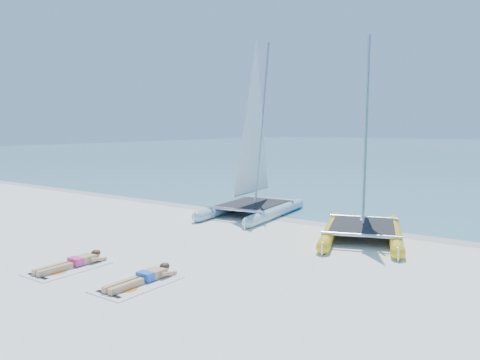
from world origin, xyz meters
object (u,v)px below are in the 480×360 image
object	(u,v)px
sunbather_b	(144,277)
towel_b	(137,284)
sunbather_a	(74,262)
catamaran_yellow	(365,170)
catamaran_blue	(253,161)
towel_a	(67,268)

from	to	relation	value
sunbather_b	towel_b	bearing A→B (deg)	-90.00
sunbather_a	sunbather_b	distance (m)	2.18
towel_b	sunbather_b	bearing A→B (deg)	90.00
catamaran_yellow	towel_b	bearing A→B (deg)	-126.16
catamaran_yellow	towel_b	distance (m)	7.71
catamaran_blue	towel_a	world-z (taller)	catamaran_blue
catamaran_yellow	sunbather_a	bearing A→B (deg)	-140.55
catamaran_blue	towel_b	xyz separation A→B (m)	(2.42, -7.98, -2.00)
catamaran_yellow	towel_a	world-z (taller)	catamaran_yellow
catamaran_yellow	sunbather_b	xyz separation A→B (m)	(-2.19, -6.92, -1.87)
catamaran_yellow	towel_b	xyz separation A→B (m)	(-2.19, -7.12, -1.98)
catamaran_yellow	sunbather_a	size ratio (longest dim) A/B	3.66
sunbather_a	sunbather_b	xyz separation A→B (m)	(2.17, 0.19, 0.00)
towel_b	sunbather_a	bearing A→B (deg)	179.91
towel_a	towel_b	xyz separation A→B (m)	(2.17, 0.19, 0.00)
towel_a	sunbather_a	xyz separation A→B (m)	(0.00, 0.19, 0.11)
towel_b	sunbather_b	distance (m)	0.22
catamaran_yellow	catamaran_blue	bearing A→B (deg)	150.36
catamaran_blue	sunbather_b	xyz separation A→B (m)	(2.42, -7.79, -1.89)
catamaran_yellow	towel_b	world-z (taller)	catamaran_yellow
catamaran_yellow	sunbather_a	xyz separation A→B (m)	(-4.36, -7.11, -1.87)
catamaran_yellow	sunbather_a	world-z (taller)	catamaran_yellow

